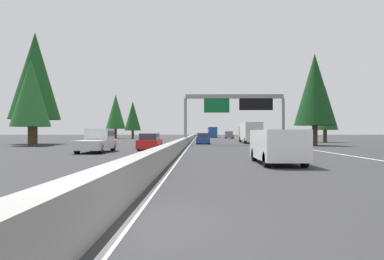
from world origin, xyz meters
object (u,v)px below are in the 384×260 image
at_px(pickup_far_right, 229,135).
at_px(box_truck_near_center, 250,132).
at_px(minivan_far_center, 277,145).
at_px(sedan_mid_center, 211,135).
at_px(conifer_right_mid, 325,108).
at_px(conifer_left_far, 116,112).
at_px(sedan_distant_b, 203,139).
at_px(sedan_distant_a, 270,140).
at_px(sign_gantry_overhead, 236,105).
at_px(conifer_left_mid, 133,116).
at_px(conifer_left_foreground, 31,93).
at_px(oncoming_near, 98,141).
at_px(conifer_right_near, 315,90).
at_px(bus_near_right, 212,132).
at_px(conifer_left_near, 35,76).
at_px(oncoming_far, 150,142).

xyz_separation_m(pickup_far_right, box_truck_near_center, (-39.08, 0.25, 0.70)).
distance_m(minivan_far_center, sedan_mid_center, 111.61).
bearing_deg(conifer_right_mid, conifer_left_far, 50.10).
relative_size(sedan_distant_b, pickup_far_right, 0.79).
bearing_deg(box_truck_near_center, pickup_far_right, -0.37).
bearing_deg(conifer_left_far, sedan_distant_a, -149.93).
bearing_deg(sign_gantry_overhead, sedan_distant_a, -149.34).
xyz_separation_m(minivan_far_center, conifer_left_mid, (67.60, 20.22, 4.63)).
xyz_separation_m(sedan_distant_b, conifer_left_foreground, (-7.35, 20.00, 5.47)).
height_order(box_truck_near_center, conifer_left_mid, conifer_left_mid).
relative_size(sedan_mid_center, box_truck_near_center, 0.52).
height_order(minivan_far_center, oncoming_near, oncoming_near).
height_order(sedan_distant_b, conifer_left_mid, conifer_left_mid).
distance_m(conifer_right_near, conifer_left_far, 59.48).
distance_m(sedan_distant_a, pickup_far_right, 51.35).
bearing_deg(box_truck_near_center, conifer_right_near, -146.19).
height_order(sign_gantry_overhead, sedan_mid_center, sign_gantry_overhead).
height_order(minivan_far_center, conifer_right_mid, conifer_right_mid).
bearing_deg(conifer_left_far, conifer_right_near, -143.58).
height_order(bus_near_right, conifer_right_near, conifer_right_near).
bearing_deg(conifer_right_mid, sign_gantry_overhead, 125.79).
height_order(box_truck_near_center, conifer_left_near, conifer_left_near).
relative_size(oncoming_far, conifer_left_foreground, 0.43).
relative_size(sedan_distant_b, sedan_mid_center, 1.00).
bearing_deg(bus_near_right, conifer_left_mid, 135.69).
xyz_separation_m(minivan_far_center, conifer_left_far, (71.95, 25.49, 5.96)).
relative_size(oncoming_near, conifer_right_near, 0.51).
bearing_deg(conifer_right_mid, conifer_left_foreground, 110.97).
relative_size(sedan_mid_center, oncoming_near, 0.79).
height_order(minivan_far_center, conifer_right_near, conifer_right_near).
height_order(sign_gantry_overhead, conifer_right_mid, conifer_right_mid).
height_order(sedan_distant_b, conifer_left_far, conifer_left_far).
distance_m(sign_gantry_overhead, sedan_distant_b, 6.80).
bearing_deg(sedan_distant_a, sedan_distant_b, 40.36).
height_order(oncoming_near, conifer_left_mid, conifer_left_mid).
relative_size(sedan_distant_b, conifer_left_near, 0.29).
distance_m(minivan_far_center, oncoming_near, 15.69).
bearing_deg(conifer_right_near, oncoming_near, 122.61).
xyz_separation_m(pickup_far_right, conifer_left_foreground, (-50.14, 27.18, 5.23)).
height_order(sedan_mid_center, box_truck_near_center, box_truck_near_center).
bearing_deg(conifer_right_mid, box_truck_near_center, 107.90).
xyz_separation_m(sign_gantry_overhead, pickup_far_right, (46.00, -3.08, -4.14)).
height_order(conifer_right_mid, conifer_left_mid, conifer_left_mid).
bearing_deg(conifer_left_foreground, pickup_far_right, -28.46).
distance_m(oncoming_far, conifer_left_foreground, 18.13).
relative_size(sedan_mid_center, conifer_left_foreground, 0.43).
distance_m(bus_near_right, conifer_right_near, 65.19).
height_order(box_truck_near_center, conifer_right_mid, conifer_right_mid).
height_order(conifer_right_near, conifer_left_mid, conifer_right_near).
bearing_deg(conifer_right_near, box_truck_near_center, 33.81).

